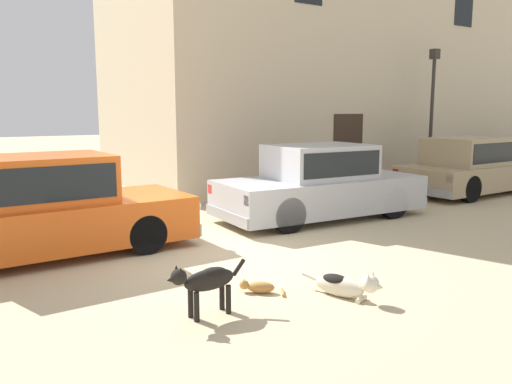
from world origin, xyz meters
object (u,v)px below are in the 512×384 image
(parked_sedan_second, at_px, (320,182))
(street_lamp, at_px, (432,100))
(parked_sedan_nearest, at_px, (42,207))
(stray_cat, at_px, (258,287))
(stray_dog_spotted, at_px, (206,280))
(parked_sedan_third, at_px, (469,166))
(stray_dog_tan, at_px, (346,285))

(parked_sedan_second, relative_size, street_lamp, 1.15)
(parked_sedan_nearest, height_order, stray_cat, parked_sedan_nearest)
(stray_dog_spotted, height_order, street_lamp, street_lamp)
(parked_sedan_nearest, bearing_deg, parked_sedan_third, -0.69)
(stray_dog_spotted, height_order, stray_dog_tan, stray_dog_spotted)
(parked_sedan_second, height_order, street_lamp, street_lamp)
(parked_sedan_nearest, relative_size, stray_cat, 9.50)
(parked_sedan_second, relative_size, stray_dog_spotted, 4.72)
(parked_sedan_second, height_order, stray_cat, parked_sedan_second)
(stray_dog_tan, distance_m, stray_cat, 1.05)
(parked_sedan_second, xyz_separation_m, parked_sedan_third, (5.36, 0.25, 0.00))
(stray_dog_tan, height_order, street_lamp, street_lamp)
(parked_sedan_third, relative_size, stray_dog_spotted, 4.48)
(parked_sedan_nearest, distance_m, stray_dog_spotted, 3.58)
(parked_sedan_second, height_order, stray_dog_spotted, parked_sedan_second)
(stray_dog_tan, distance_m, street_lamp, 10.44)
(parked_sedan_third, relative_size, street_lamp, 1.09)
(stray_dog_spotted, height_order, stray_cat, stray_dog_spotted)
(parked_sedan_second, bearing_deg, parked_sedan_third, 6.21)
(parked_sedan_nearest, relative_size, parked_sedan_second, 1.01)
(street_lamp, bearing_deg, parked_sedan_second, -161.95)
(parked_sedan_third, xyz_separation_m, stray_dog_spotted, (-9.71, -3.52, -0.34))
(parked_sedan_third, distance_m, stray_cat, 9.44)
(parked_sedan_nearest, xyz_separation_m, street_lamp, (11.14, 1.74, 1.76))
(parked_sedan_second, distance_m, stray_cat, 4.63)
(parked_sedan_nearest, distance_m, stray_cat, 3.70)
(parked_sedan_second, distance_m, stray_dog_tan, 4.61)
(parked_sedan_nearest, distance_m, parked_sedan_third, 10.70)
(stray_dog_tan, bearing_deg, parked_sedan_nearest, -165.42)
(parked_sedan_third, bearing_deg, street_lamp, 73.88)
(stray_cat, bearing_deg, stray_dog_tan, 176.95)
(parked_sedan_second, xyz_separation_m, street_lamp, (5.80, 1.89, 1.77))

